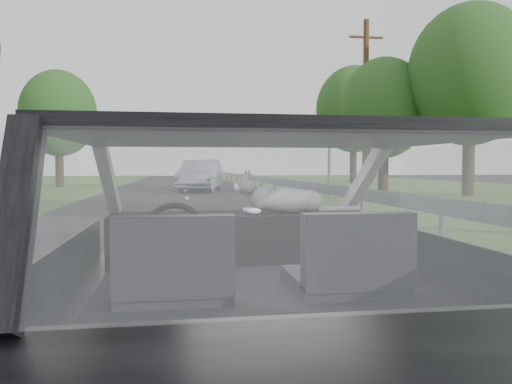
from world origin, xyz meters
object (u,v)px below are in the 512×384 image
object	(u,v)px
subject_car	(254,278)
highway_sign	(329,164)
utility_pole	(365,107)
cat	(287,199)
other_car	(201,175)

from	to	relation	value
subject_car	highway_sign	world-z (taller)	highway_sign
utility_pole	cat	bearing A→B (deg)	-112.57
cat	other_car	bearing A→B (deg)	79.38
subject_car	utility_pole	bearing A→B (deg)	67.30
subject_car	cat	distance (m)	0.76
other_car	utility_pole	bearing A→B (deg)	-13.21
subject_car	other_car	size ratio (longest dim) A/B	0.79
highway_sign	cat	bearing A→B (deg)	-99.89
highway_sign	utility_pole	xyz separation A→B (m)	(2.83, 3.40, 2.72)
subject_car	cat	size ratio (longest dim) A/B	6.60
utility_pole	other_car	bearing A→B (deg)	155.30
other_car	highway_sign	world-z (taller)	highway_sign
subject_car	highway_sign	bearing A→B (deg)	71.49
other_car	utility_pole	distance (m)	9.04
cat	utility_pole	bearing A→B (deg)	58.10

